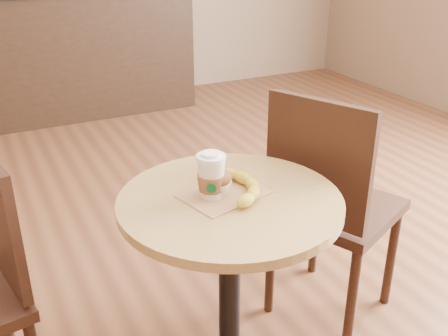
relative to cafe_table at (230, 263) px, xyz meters
name	(u,v)px	position (x,y,z in m)	size (l,w,h in m)	color
cafe_table	(230,263)	(0.00, 0.00, 0.00)	(0.67, 0.67, 0.75)	black
chair_right	(330,203)	(0.51, 0.17, 0.01)	(0.56, 0.56, 0.96)	black
service_counter	(57,54)	(0.07, 3.28, 0.00)	(2.30, 0.65, 1.04)	black
kraft_bag	(224,194)	(-0.01, 0.03, 0.23)	(0.24, 0.18, 0.00)	#A97A52
coffee_cup	(211,178)	(-0.05, 0.03, 0.29)	(0.09, 0.09, 0.14)	silver
muffin	(216,181)	(-0.03, 0.04, 0.27)	(0.09, 0.09, 0.08)	silver
banana	(237,184)	(0.04, 0.03, 0.25)	(0.15, 0.28, 0.04)	gold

